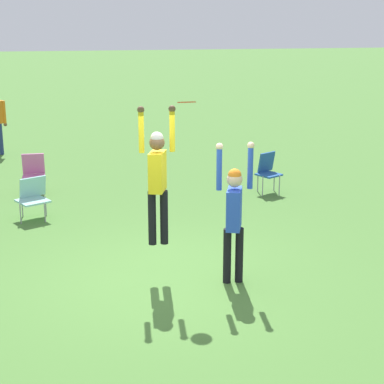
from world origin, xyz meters
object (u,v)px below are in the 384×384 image
frisbee (187,102)px  camping_chair_4 (33,196)px  person_defending (234,210)px  camping_chair_2 (268,169)px  camping_chair_3 (33,171)px  person_jumping (157,173)px

frisbee → camping_chair_4: size_ratio=0.34×
person_defending → camping_chair_2: (1.95, 4.69, -0.60)m
camping_chair_2 → person_defending: bearing=37.4°
frisbee → camping_chair_4: bearing=126.3°
camping_chair_3 → camping_chair_4: camping_chair_3 is taller
person_defending → camping_chair_2: 5.12m
person_jumping → camping_chair_3: person_jumping is taller
camping_chair_4 → person_jumping: bearing=92.8°
camping_chair_2 → camping_chair_4: size_ratio=1.13×
frisbee → camping_chair_2: size_ratio=0.30×
person_jumping → camping_chair_2: (3.02, 4.33, -1.12)m
camping_chair_2 → camping_chair_3: camping_chair_2 is taller
person_jumping → camping_chair_2: person_jumping is taller
camping_chair_3 → frisbee: bearing=116.1°
frisbee → camping_chair_4: 4.73m
person_jumping → camping_chair_4: person_jumping is taller
person_jumping → person_defending: 1.24m
camping_chair_2 → frisbee: bearing=29.1°
person_jumping → frisbee: frisbee is taller
person_jumping → camping_chair_2: 5.40m
frisbee → camping_chair_2: bearing=59.2°
person_defending → camping_chair_3: bearing=-131.6°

